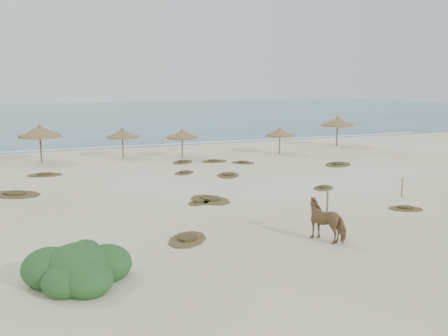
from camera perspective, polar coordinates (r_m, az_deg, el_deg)
The scene contains 25 objects.
ground at distance 25.07m, azimuth 0.48°, elevation -4.77°, with size 160.00×160.00×0.00m, color #FBEBCE.
ocean at distance 98.10m, azimuth -16.32°, elevation 5.88°, with size 200.00×100.00×0.01m, color navy.
foam_line at distance 49.73m, azimuth -10.87°, elevation 2.45°, with size 70.00×0.60×0.01m, color white.
palapa_2 at distance 41.46m, azimuth -20.31°, elevation 3.86°, with size 3.48×3.48×3.09m.
palapa_3 at distance 42.53m, azimuth -11.53°, elevation 3.82°, with size 3.13×3.13×2.52m.
palapa_4 at distance 41.66m, azimuth -4.81°, elevation 3.81°, with size 3.23×3.23×2.48m.
palapa_5 at distance 43.88m, azimuth 6.41°, elevation 4.02°, with size 3.24×3.24×2.40m.
palapa_6 at distance 50.25m, azimuth 12.84°, elevation 5.13°, with size 3.88×3.88×3.01m.
horse at distance 20.69m, azimuth 11.75°, elevation -5.86°, with size 0.88×1.94×1.64m, color olive.
fence_post_near at distance 24.10m, azimuth 11.73°, elevation -3.94°, with size 0.10×0.10×1.36m, color #675F4D.
fence_post_far at distance 29.36m, azimuth 19.68°, elevation -2.14°, with size 0.08×0.08×1.03m, color #675F4D.
bush at distance 16.75m, azimuth -16.30°, elevation -11.00°, with size 3.47×3.06×1.55m.
scrub_1 at distance 30.55m, azimuth -22.79°, elevation -2.78°, with size 3.63×3.38×0.16m.
scrub_2 at distance 26.39m, azimuth -2.85°, elevation -3.92°, with size 1.80×1.76×0.16m.
scrub_3 at distance 33.82m, azimuth 0.46°, elevation -0.80°, with size 2.37×2.70×0.16m.
scrub_4 at distance 30.44m, azimuth 11.30°, elevation -2.22°, with size 2.00×1.91×0.16m.
scrub_5 at distance 39.16m, azimuth 12.90°, elevation 0.43°, with size 3.32×3.15×0.16m.
scrub_6 at distance 36.06m, azimuth -19.80°, elevation -0.72°, with size 2.55×1.88×0.16m.
scrub_7 at distance 39.65m, azimuth -1.13°, elevation 0.80°, with size 2.20×1.53×0.16m.
scrub_9 at distance 26.95m, azimuth -1.61°, elevation -3.62°, with size 2.44×3.07×0.16m.
scrub_10 at distance 38.97m, azimuth 2.21°, elevation 0.63°, with size 2.15×2.10×0.16m.
scrub_11 at distance 20.45m, azimuth -4.22°, elevation -8.10°, with size 2.46×2.65×0.16m.
scrub_12 at distance 26.71m, azimuth 20.05°, elevation -4.36°, with size 2.00×1.78×0.16m.
scrub_13 at distance 34.82m, azimuth -4.57°, elevation -0.52°, with size 2.10×2.13×0.16m.
scrub_14 at distance 39.36m, azimuth -4.75°, elevation 0.70°, with size 2.47×2.56×0.16m.
Camera 1 is at (-9.13, -22.46, 6.40)m, focal length 40.00 mm.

